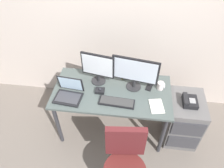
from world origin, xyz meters
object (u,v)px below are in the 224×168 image
trackball_mouse (100,91)px  desk_phone (189,101)px  monitor_side (98,67)px  paper_notepad (156,106)px  coffee_mug (161,86)px  banana (126,75)px  file_cabinet (183,119)px  cell_phone (149,87)px  monitor_main (135,72)px  keyboard (117,102)px  laptop (69,93)px  office_chair (124,168)px

trackball_mouse → desk_phone: bearing=0.5°
monitor_side → paper_notepad: bearing=-24.6°
coffee_mug → banana: coffee_mug is taller
desk_phone → coffee_mug: 0.38m
monitor_side → trackball_mouse: 0.28m
file_cabinet → coffee_mug: coffee_mug is taller
file_cabinet → desk_phone: bearing=-116.8°
monitor_side → desk_phone: bearing=-8.8°
file_cabinet → cell_phone: 0.65m
monitor_main → coffee_mug: bearing=2.7°
monitor_main → trackball_mouse: size_ratio=4.96×
keyboard → monitor_side: bearing=129.1°
trackball_mouse → banana: size_ratio=0.58×
trackball_mouse → coffee_mug: (0.73, 0.15, 0.02)m
file_cabinet → desk_phone: desk_phone is taller
monitor_side → trackball_mouse: size_ratio=3.79×
file_cabinet → monitor_side: bearing=172.1°
monitor_side → trackball_mouse: (0.05, -0.18, -0.21)m
desk_phone → monitor_side: monitor_side is taller
banana → monitor_main: bearing=-60.1°
cell_phone → banana: (-0.30, 0.16, 0.02)m
monitor_side → trackball_mouse: monitor_side is taller
cell_phone → paper_notepad: bearing=-58.7°
cell_phone → file_cabinet: bearing=1.6°
banana → coffee_mug: bearing=-21.6°
keyboard → laptop: size_ratio=1.25×
desk_phone → monitor_main: bearing=169.6°
keyboard → laptop: (-0.57, 0.04, 0.04)m
desk_phone → paper_notepad: bearing=-158.2°
keyboard → file_cabinet: bearing=11.4°
office_chair → monitor_main: monitor_main is taller
file_cabinet → monitor_side: monitor_side is taller
desk_phone → monitor_side: (-1.12, 0.17, 0.27)m
laptop → cell_phone: bearing=15.7°
paper_notepad → coffee_mug: bearing=80.1°
file_cabinet → trackball_mouse: size_ratio=6.24×
cell_phone → banana: 0.34m
monitor_main → trackball_mouse: monitor_main is taller
monitor_side → paper_notepad: monitor_side is taller
office_chair → banana: size_ratio=5.05×
desk_phone → trackball_mouse: trackball_mouse is taller
paper_notepad → cell_phone: 0.31m
monitor_side → monitor_main: bearing=-6.4°
laptop → file_cabinet: bearing=5.4°
trackball_mouse → coffee_mug: 0.74m
office_chair → coffee_mug: bearing=68.8°
monitor_side → coffee_mug: monitor_side is taller
coffee_mug → monitor_side: bearing=177.4°
paper_notepad → desk_phone: bearing=21.8°
cell_phone → banana: banana is taller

